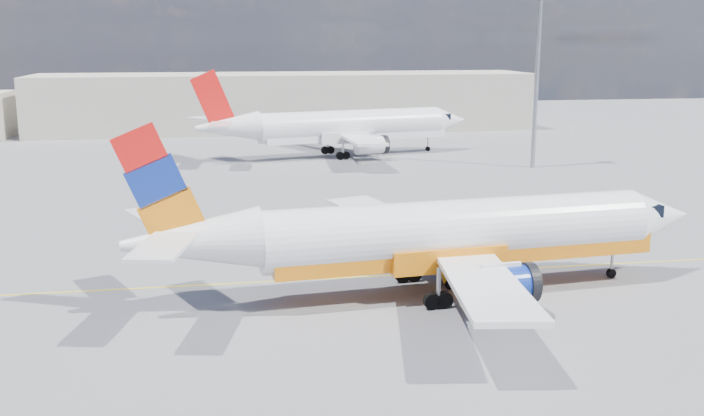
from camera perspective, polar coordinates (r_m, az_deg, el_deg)
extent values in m
plane|color=slate|center=(40.20, -2.21, -6.47)|extent=(240.00, 240.00, 0.00)
cube|color=yellow|center=(43.03, -2.74, -5.20)|extent=(70.00, 0.15, 0.01)
cube|color=beige|center=(113.54, -4.78, 7.71)|extent=(70.00, 14.00, 8.00)
cylinder|color=white|center=(40.39, 7.66, -1.59)|extent=(20.46, 5.07, 3.13)
cone|color=white|center=(46.31, 21.43, -0.55)|extent=(3.97, 3.47, 3.13)
cone|color=white|center=(37.29, -11.59, -2.38)|extent=(6.70, 3.58, 2.97)
cube|color=black|center=(45.46, 20.18, -0.03)|extent=(1.76, 2.26, 0.64)
cube|color=orange|center=(40.83, 8.22, -2.98)|extent=(20.40, 4.52, 1.10)
cube|color=white|center=(45.97, 2.93, -0.86)|extent=(6.47, 11.39, 0.74)
cube|color=white|center=(34.41, 9.67, -5.54)|extent=(4.54, 11.36, 0.74)
cylinder|color=navy|center=(44.69, 6.08, -2.45)|extent=(3.47, 2.06, 1.75)
cylinder|color=navy|center=(37.41, 10.71, -5.53)|extent=(3.47, 2.06, 1.75)
cylinder|color=black|center=(45.24, 7.82, -2.31)|extent=(0.64, 1.97, 1.93)
cylinder|color=black|center=(38.06, 12.72, -5.31)|extent=(0.64, 1.97, 1.93)
cube|color=orange|center=(36.64, -13.93, 1.74)|extent=(4.33, 0.69, 5.74)
cube|color=white|center=(39.96, -13.90, -0.63)|extent=(3.69, 5.03, 0.17)
cube|color=white|center=(34.24, -13.60, -2.75)|extent=(2.97, 4.93, 0.17)
cylinder|color=#92929A|center=(45.24, 18.41, -3.44)|extent=(0.18, 0.18, 1.93)
cylinder|color=black|center=(45.48, 18.33, -4.52)|extent=(0.53, 0.27, 0.52)
cylinder|color=black|center=(42.50, 4.10, -4.86)|extent=(0.86, 0.43, 0.83)
cylinder|color=black|center=(38.57, 6.28, -6.71)|extent=(0.86, 0.43, 0.83)
cylinder|color=white|center=(87.66, -0.06, 6.08)|extent=(21.49, 7.95, 3.29)
cone|color=white|center=(93.20, 7.15, 6.35)|extent=(4.51, 4.07, 3.29)
cone|color=white|center=(83.27, -9.05, 5.84)|extent=(7.30, 4.56, 3.13)
cube|color=black|center=(92.48, 6.42, 6.66)|extent=(2.10, 2.54, 0.68)
cube|color=white|center=(87.97, 0.24, 5.37)|extent=(21.36, 7.39, 1.16)
cube|color=white|center=(93.50, -2.49, 5.92)|extent=(8.01, 11.76, 0.78)
cube|color=white|center=(81.00, 0.84, 4.95)|extent=(3.33, 11.67, 0.78)
cylinder|color=white|center=(92.05, -0.82, 5.25)|extent=(3.81, 2.57, 1.84)
cylinder|color=white|center=(84.09, 1.40, 4.58)|extent=(3.81, 2.57, 1.84)
cylinder|color=black|center=(92.63, 0.07, 5.30)|extent=(0.92, 2.09, 2.03)
cylinder|color=black|center=(84.73, 2.35, 4.64)|extent=(0.92, 2.09, 2.03)
cube|color=red|center=(82.67, -10.11, 7.81)|extent=(4.49, 1.30, 6.04)
cube|color=white|center=(85.89, -10.51, 6.40)|extent=(4.31, 5.25, 0.17)
cube|color=white|center=(79.87, -9.55, 6.01)|extent=(2.55, 5.01, 0.17)
cylinder|color=#92929A|center=(92.05, 5.54, 4.89)|extent=(0.21, 0.21, 2.03)
cylinder|color=black|center=(92.18, 5.52, 4.31)|extent=(0.58, 0.35, 0.54)
cylinder|color=black|center=(89.46, -1.78, 4.23)|extent=(0.93, 0.55, 0.87)
cylinder|color=black|center=(85.18, -0.66, 3.83)|extent=(0.93, 0.55, 0.87)
cylinder|color=black|center=(42.98, 6.90, -4.94)|extent=(0.55, 0.30, 0.52)
cylinder|color=black|center=(41.61, 7.12, -5.53)|extent=(0.55, 0.30, 0.52)
cylinder|color=black|center=(43.27, 9.64, -4.91)|extent=(0.55, 0.30, 0.52)
cylinder|color=black|center=(41.90, 9.95, -5.49)|extent=(0.55, 0.30, 0.52)
cube|color=#EFA615|center=(42.28, 8.42, -4.54)|extent=(2.91, 1.90, 1.04)
cube|color=black|center=(41.98, 7.76, -3.47)|extent=(1.44, 1.44, 0.62)
cylinder|color=#92929A|center=(81.16, 13.33, 10.10)|extent=(0.45, 0.45, 20.63)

